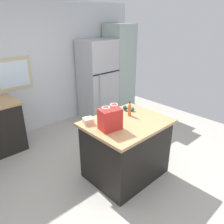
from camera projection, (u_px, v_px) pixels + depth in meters
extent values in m
plane|color=#ADA89E|center=(121.00, 183.00, 3.27)|extent=(6.16, 6.16, 0.00)
cube|color=silver|center=(33.00, 70.00, 4.43)|extent=(5.13, 0.10, 2.54)
cube|color=#CCB78C|center=(13.00, 74.00, 4.14)|extent=(0.68, 0.04, 0.60)
cube|color=white|center=(14.00, 74.00, 4.13)|extent=(0.56, 0.02, 0.48)
cube|color=black|center=(126.00, 150.00, 3.30)|extent=(1.07, 0.84, 0.86)
cube|color=tan|center=(127.00, 123.00, 3.12)|extent=(1.15, 0.92, 0.04)
cube|color=#B7B7BC|center=(98.00, 80.00, 5.16)|extent=(0.78, 0.63, 1.79)
cube|color=black|center=(107.00, 73.00, 4.86)|extent=(0.77, 0.01, 0.02)
cylinder|color=#B7B7BC|center=(101.00, 92.00, 4.87)|extent=(0.02, 0.02, 0.81)
cube|color=#9EB2A8|center=(119.00, 68.00, 5.54)|extent=(0.59, 0.60, 2.10)
cube|color=red|center=(110.00, 119.00, 2.85)|extent=(0.30, 0.24, 0.28)
torus|color=white|center=(106.00, 107.00, 2.74)|extent=(0.12, 0.12, 0.01)
torus|color=white|center=(114.00, 105.00, 2.82)|extent=(0.12, 0.12, 0.01)
cube|color=beige|center=(88.00, 121.00, 3.04)|extent=(0.16, 0.16, 0.08)
cylinder|color=#C66633|center=(129.00, 110.00, 3.27)|extent=(0.05, 0.05, 0.16)
cone|color=#C66633|center=(130.00, 104.00, 3.24)|extent=(0.05, 0.05, 0.03)
cylinder|color=black|center=(130.00, 103.00, 3.22)|extent=(0.02, 0.02, 0.02)
torus|color=black|center=(128.00, 110.00, 3.49)|extent=(0.18, 0.18, 0.01)
sphere|color=#19666B|center=(132.00, 109.00, 3.44)|extent=(0.06, 0.06, 0.06)
sphere|color=#19666B|center=(125.00, 107.00, 3.51)|extent=(0.06, 0.06, 0.06)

